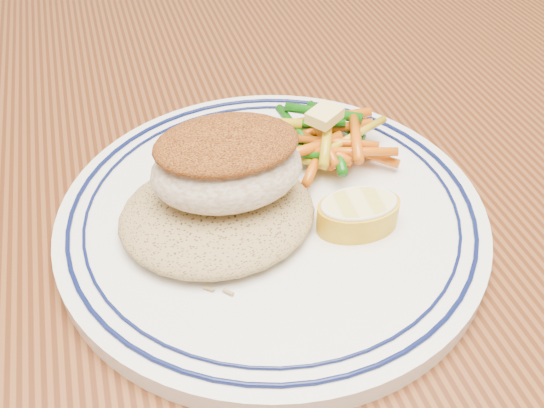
{
  "coord_description": "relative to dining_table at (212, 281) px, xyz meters",
  "views": [
    {
      "loc": [
        -0.05,
        -0.34,
        1.05
      ],
      "look_at": [
        0.04,
        -0.05,
        0.77
      ],
      "focal_mm": 40.0,
      "sensor_mm": 36.0,
      "label": 1
    }
  ],
  "objects": [
    {
      "name": "fish_fillet",
      "position": [
        0.01,
        -0.04,
        0.16
      ],
      "size": [
        0.1,
        0.08,
        0.05
      ],
      "color": "beige",
      "rests_on": "rice_pilaf"
    },
    {
      "name": "rice_pilaf",
      "position": [
        0.0,
        -0.05,
        0.12
      ],
      "size": [
        0.13,
        0.12,
        0.02
      ],
      "primitive_type": "ellipsoid",
      "color": "#997E4C",
      "rests_on": "plate"
    },
    {
      "name": "butter_pat",
      "position": [
        0.09,
        0.0,
        0.15
      ],
      "size": [
        0.03,
        0.03,
        0.01
      ],
      "primitive_type": "cube",
      "rotation": [
        0.0,
        0.0,
        0.61
      ],
      "color": "#FAE97A",
      "rests_on": "vegetable_pile"
    },
    {
      "name": "vegetable_pile",
      "position": [
        0.1,
        0.0,
        0.13
      ],
      "size": [
        0.11,
        0.1,
        0.03
      ],
      "color": "#0D550A",
      "rests_on": "plate"
    },
    {
      "name": "dining_table",
      "position": [
        0.0,
        0.0,
        0.0
      ],
      "size": [
        1.5,
        0.9,
        0.75
      ],
      "color": "#47200E",
      "rests_on": "ground"
    },
    {
      "name": "plate",
      "position": [
        0.04,
        -0.05,
        0.11
      ],
      "size": [
        0.29,
        0.29,
        0.02
      ],
      "color": "white",
      "rests_on": "dining_table"
    },
    {
      "name": "lemon_wedge",
      "position": [
        0.09,
        -0.08,
        0.12
      ],
      "size": [
        0.06,
        0.05,
        0.02
      ],
      "color": "gold",
      "rests_on": "plate"
    }
  ]
}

